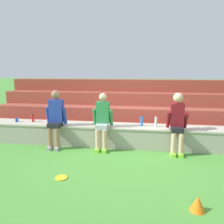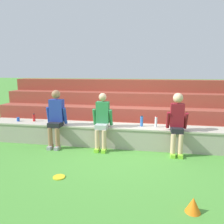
{
  "view_description": "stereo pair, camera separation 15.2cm",
  "coord_description": "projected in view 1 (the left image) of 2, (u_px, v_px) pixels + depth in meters",
  "views": [
    {
      "loc": [
        0.46,
        -5.15,
        1.98
      ],
      "look_at": [
        -0.33,
        0.29,
        0.89
      ],
      "focal_mm": 35.12,
      "sensor_mm": 36.0,
      "label": 1
    },
    {
      "loc": [
        0.61,
        -5.13,
        1.98
      ],
      "look_at": [
        -0.33,
        0.29,
        0.89
      ],
      "focal_mm": 35.12,
      "sensor_mm": 36.0,
      "label": 2
    }
  ],
  "objects": [
    {
      "name": "plastic_cup_left_end",
      "position": [
        17.0,
        120.0,
        6.0
      ],
      "size": [
        0.08,
        0.08,
        0.11
      ],
      "primitive_type": "cylinder",
      "color": "blue",
      "rests_on": "stone_seating_wall"
    },
    {
      "name": "water_bottle_mid_left",
      "position": [
        33.0,
        118.0,
        6.01
      ],
      "size": [
        0.07,
        0.07,
        0.21
      ],
      "color": "red",
      "rests_on": "stone_seating_wall"
    },
    {
      "name": "brick_bleachers",
      "position": [
        129.0,
        110.0,
        7.34
      ],
      "size": [
        8.55,
        2.2,
        1.61
      ],
      "color": "#974031",
      "rests_on": "ground"
    },
    {
      "name": "person_far_left",
      "position": [
        56.0,
        117.0,
        5.5
      ],
      "size": [
        0.53,
        0.51,
        1.46
      ],
      "color": "#996B4C",
      "rests_on": "ground"
    },
    {
      "name": "sports_cone",
      "position": [
        198.0,
        204.0,
        3.08
      ],
      "size": [
        0.22,
        0.22,
        0.22
      ],
      "primitive_type": "cone",
      "color": "orange",
      "rests_on": "ground"
    },
    {
      "name": "water_bottle_mid_right",
      "position": [
        156.0,
        122.0,
        5.48
      ],
      "size": [
        0.06,
        0.06,
        0.28
      ],
      "color": "silver",
      "rests_on": "stone_seating_wall"
    },
    {
      "name": "water_bottle_near_right",
      "position": [
        142.0,
        121.0,
        5.56
      ],
      "size": [
        0.07,
        0.07,
        0.27
      ],
      "color": "blue",
      "rests_on": "stone_seating_wall"
    },
    {
      "name": "person_left_of_center",
      "position": [
        102.0,
        120.0,
        5.37
      ],
      "size": [
        0.49,
        0.52,
        1.39
      ],
      "color": "#DBAD89",
      "rests_on": "ground"
    },
    {
      "name": "stone_seating_wall",
      "position": [
        125.0,
        135.0,
        5.67
      ],
      "size": [
        7.5,
        0.62,
        0.54
      ],
      "color": "#A8A08E",
      "rests_on": "ground"
    },
    {
      "name": "frisbee",
      "position": [
        61.0,
        178.0,
        4.02
      ],
      "size": [
        0.22,
        0.22,
        0.02
      ],
      "primitive_type": "cylinder",
      "color": "yellow",
      "rests_on": "ground"
    },
    {
      "name": "ground_plane",
      "position": [
        124.0,
        150.0,
        5.45
      ],
      "size": [
        80.0,
        80.0,
        0.0
      ],
      "primitive_type": "plane",
      "color": "#4C9338"
    },
    {
      "name": "person_center",
      "position": [
        177.0,
        121.0,
        5.08
      ],
      "size": [
        0.48,
        0.51,
        1.44
      ],
      "color": "#DBAD89",
      "rests_on": "ground"
    }
  ]
}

